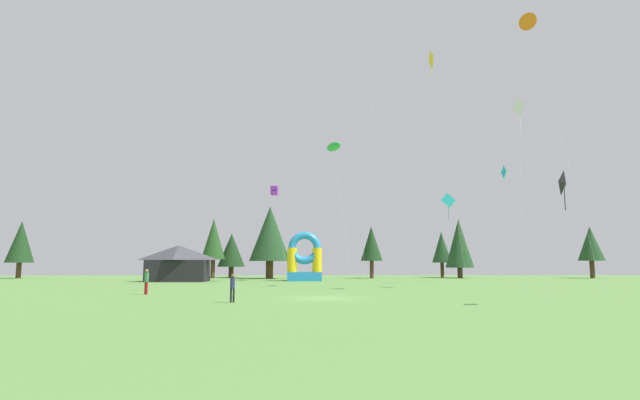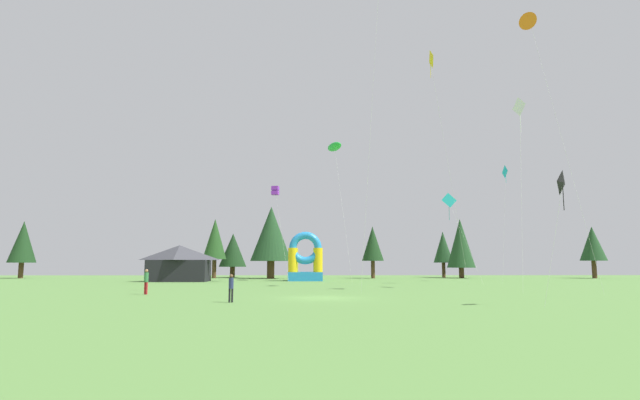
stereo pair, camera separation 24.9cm
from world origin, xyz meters
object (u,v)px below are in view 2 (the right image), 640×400
object	(u,v)px
kite_purple_box	(275,191)
inflatable_orange_dome	(305,263)
person_near_camera	(231,286)
kite_white_diamond	(521,109)
kite_black_diamond	(564,185)
kite_cyan_diamond	(506,173)
person_left_edge	(146,279)
kite_green_parafoil	(334,147)
kite_orange_delta	(530,23)
festival_tent	(179,263)
kite_yellow_diamond	(430,62)
kite_teal_diamond	(449,202)

from	to	relation	value
kite_purple_box	inflatable_orange_dome	bearing A→B (deg)	43.90
kite_purple_box	person_near_camera	bearing A→B (deg)	-90.25
kite_white_diamond	kite_black_diamond	bearing A→B (deg)	-107.27
kite_cyan_diamond	person_left_edge	world-z (taller)	kite_cyan_diamond
kite_green_parafoil	inflatable_orange_dome	distance (m)	14.88
kite_green_parafoil	inflatable_orange_dome	xyz separation A→B (m)	(-3.58, 1.05, -14.41)
kite_green_parafoil	person_near_camera	size ratio (longest dim) A/B	11.11
kite_green_parafoil	kite_white_diamond	bearing A→B (deg)	-52.01
kite_orange_delta	inflatable_orange_dome	distance (m)	36.18
kite_purple_box	kite_cyan_diamond	xyz separation A→B (m)	(27.61, -0.29, 2.17)
kite_black_diamond	person_near_camera	distance (m)	18.41
festival_tent	inflatable_orange_dome	bearing A→B (deg)	8.12
kite_cyan_diamond	kite_white_diamond	distance (m)	17.87
inflatable_orange_dome	kite_yellow_diamond	bearing A→B (deg)	-58.86
kite_yellow_diamond	person_left_edge	distance (m)	30.54
person_left_edge	kite_yellow_diamond	bearing A→B (deg)	50.49
kite_orange_delta	kite_black_diamond	xyz separation A→B (m)	(-4.62, -12.80, -15.09)
kite_white_diamond	kite_yellow_diamond	world-z (taller)	kite_yellow_diamond
kite_cyan_diamond	person_left_edge	size ratio (longest dim) A/B	7.74
inflatable_orange_dome	festival_tent	xyz separation A→B (m)	(-15.01, -2.14, -0.07)
kite_purple_box	kite_yellow_diamond	distance (m)	23.68
person_left_edge	kite_black_diamond	bearing A→B (deg)	7.26
kite_cyan_diamond	festival_tent	size ratio (longest dim) A/B	1.95
kite_green_parafoil	kite_black_diamond	size ratio (longest dim) A/B	2.59
kite_green_parafoil	kite_orange_delta	xyz separation A→B (m)	(14.67, -23.73, 4.61)
kite_purple_box	kite_white_diamond	size ratio (longest dim) A/B	0.69
kite_purple_box	person_near_camera	size ratio (longest dim) A/B	7.24
kite_yellow_diamond	kite_black_diamond	distance (m)	23.53
person_left_edge	inflatable_orange_dome	world-z (taller)	inflatable_orange_dome
kite_orange_delta	inflatable_orange_dome	world-z (taller)	kite_orange_delta
inflatable_orange_dome	kite_teal_diamond	bearing A→B (deg)	-31.52
kite_cyan_diamond	person_near_camera	bearing A→B (deg)	-132.22
kite_green_parafoil	inflatable_orange_dome	size ratio (longest dim) A/B	2.88
kite_cyan_diamond	person_near_camera	world-z (taller)	kite_cyan_diamond
kite_teal_diamond	person_left_edge	world-z (taller)	kite_teal_diamond
person_near_camera	festival_tent	size ratio (longest dim) A/B	0.22
person_near_camera	kite_white_diamond	bearing A→B (deg)	-165.58
kite_orange_delta	kite_yellow_diamond	size ratio (longest dim) A/B	1.04
kite_green_parafoil	kite_cyan_diamond	distance (m)	20.96
kite_orange_delta	kite_white_diamond	distance (m)	7.10
kite_purple_box	kite_cyan_diamond	distance (m)	27.70
kite_cyan_diamond	kite_purple_box	bearing A→B (deg)	179.39
kite_teal_diamond	kite_white_diamond	xyz separation A→B (m)	(3.48, -11.21, 6.82)
inflatable_orange_dome	kite_orange_delta	bearing A→B (deg)	-53.63
kite_green_parafoil	person_near_camera	distance (m)	37.49
kite_white_diamond	person_near_camera	distance (m)	30.16
kite_orange_delta	kite_black_diamond	size ratio (longest dim) A/B	3.31
kite_yellow_diamond	festival_tent	xyz separation A→B (m)	(-26.47, 16.83, -18.23)
person_left_edge	inflatable_orange_dome	distance (m)	29.05
kite_green_parafoil	kite_black_diamond	xyz separation A→B (m)	(10.05, -36.53, -10.48)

